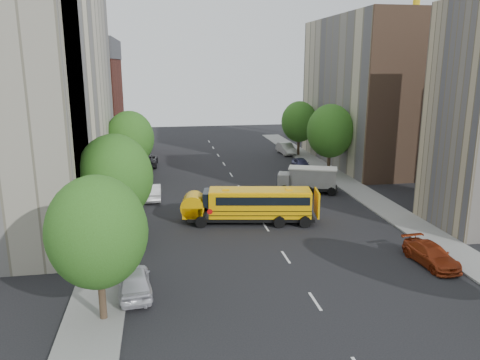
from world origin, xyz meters
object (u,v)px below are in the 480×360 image
object	(u,v)px
street_tree_0	(97,232)
street_tree_1	(115,177)
parked_car_4	(301,164)
parked_car_5	(286,148)
school_bus	(250,204)
parked_car_0	(134,281)
street_tree_2	(130,138)
safari_truck	(308,179)
street_tree_5	(299,122)
parked_car_3	(431,255)
street_tree_4	(330,131)
parked_car_2	(147,160)
parked_car_1	(152,192)

from	to	relation	value
street_tree_0	street_tree_1	size ratio (longest dim) A/B	0.94
parked_car_4	street_tree_1	bearing A→B (deg)	-132.89
street_tree_0	parked_car_5	distance (m)	46.33
school_bus	parked_car_0	distance (m)	13.75
street_tree_2	safari_truck	distance (m)	18.96
safari_truck	street_tree_5	bearing A→B (deg)	96.72
street_tree_0	parked_car_3	bearing A→B (deg)	9.68
street_tree_1	parked_car_5	xyz separation A→B (m)	(20.60, 31.32, -4.16)
school_bus	parked_car_5	size ratio (longest dim) A/B	2.13
street_tree_1	street_tree_4	distance (m)	28.43
street_tree_2	parked_car_4	world-z (taller)	street_tree_2
street_tree_0	parked_car_0	xyz separation A→B (m)	(1.40, 2.55, -3.88)
school_bus	parked_car_4	world-z (taller)	school_bus
street_tree_1	safari_truck	distance (m)	21.09
street_tree_1	street_tree_2	xyz separation A→B (m)	(0.00, 18.00, -0.12)
school_bus	parked_car_2	size ratio (longest dim) A/B	1.91
street_tree_1	parked_car_1	size ratio (longest dim) A/B	1.76
street_tree_0	street_tree_1	world-z (taller)	street_tree_1
parked_car_0	parked_car_4	xyz separation A→B (m)	(18.40, 28.88, -0.09)
street_tree_5	parked_car_0	size ratio (longest dim) A/B	1.67
street_tree_5	parked_car_2	distance (m)	21.26
street_tree_2	parked_car_3	size ratio (longest dim) A/B	1.71
street_tree_0	street_tree_5	distance (m)	45.65
school_bus	parked_car_1	world-z (taller)	school_bus
parked_car_1	parked_car_4	distance (m)	20.26
school_bus	parked_car_3	size ratio (longest dim) A/B	2.27
street_tree_1	street_tree_2	bearing A→B (deg)	90.00
parked_car_4	parked_car_5	distance (m)	9.92
street_tree_5	parked_car_5	world-z (taller)	street_tree_5
street_tree_4	parked_car_1	size ratio (longest dim) A/B	1.80
street_tree_1	street_tree_5	bearing A→B (deg)	53.75
parked_car_1	parked_car_4	bearing A→B (deg)	-149.86
safari_truck	parked_car_5	world-z (taller)	safari_truck
street_tree_5	parked_car_2	world-z (taller)	street_tree_5
street_tree_4	school_bus	world-z (taller)	street_tree_4
school_bus	street_tree_1	bearing A→B (deg)	-152.06
street_tree_1	parked_car_3	distance (m)	21.32
street_tree_4	parked_car_4	world-z (taller)	street_tree_4
parked_car_0	parked_car_4	size ratio (longest dim) A/B	1.13
street_tree_0	school_bus	bearing A→B (deg)	53.07
street_tree_4	street_tree_5	xyz separation A→B (m)	(-0.00, 12.00, -0.37)
street_tree_5	parked_car_2	bearing A→B (deg)	-170.43
street_tree_0	parked_car_1	bearing A→B (deg)	84.13
street_tree_0	street_tree_4	world-z (taller)	street_tree_4
parked_car_1	parked_car_4	xyz separation A→B (m)	(17.60, 10.04, -0.06)
street_tree_0	parked_car_3	world-z (taller)	street_tree_0
street_tree_2	school_bus	size ratio (longest dim) A/B	0.75
street_tree_5	parked_car_1	xyz separation A→B (m)	(-19.80, -18.61, -3.96)
street_tree_4	parked_car_3	size ratio (longest dim) A/B	1.80
street_tree_5	street_tree_1	bearing A→B (deg)	-126.25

